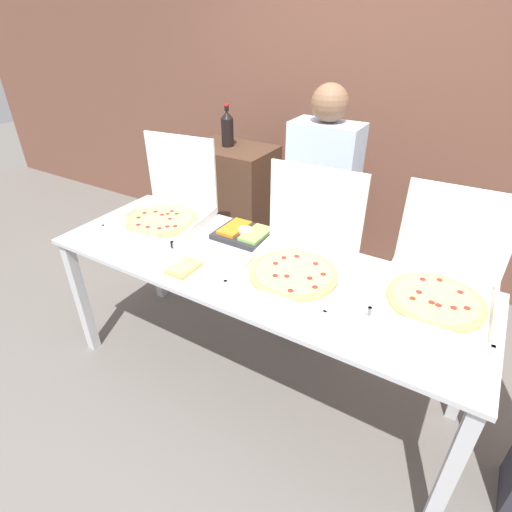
% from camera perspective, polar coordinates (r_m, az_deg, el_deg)
% --- Properties ---
extents(ground_plane, '(16.00, 16.00, 0.00)m').
position_cam_1_polar(ground_plane, '(2.64, 0.00, -16.89)').
color(ground_plane, slate).
extents(brick_wall_behind, '(10.00, 0.06, 2.80)m').
position_cam_1_polar(brick_wall_behind, '(3.38, 16.14, 20.53)').
color(brick_wall_behind, brown).
rests_on(brick_wall_behind, ground_plane).
extents(buffet_table, '(2.30, 0.78, 0.85)m').
position_cam_1_polar(buffet_table, '(2.14, 0.00, -3.45)').
color(buffet_table, silver).
rests_on(buffet_table, ground_plane).
extents(pizza_box_far_left, '(0.53, 0.55, 0.49)m').
position_cam_1_polar(pizza_box_far_left, '(1.99, 6.16, -0.25)').
color(pizza_box_far_left, silver).
rests_on(pizza_box_far_left, buffet_table).
extents(pizza_box_far_right, '(0.56, 0.57, 0.49)m').
position_cam_1_polar(pizza_box_far_right, '(2.56, -12.59, 6.69)').
color(pizza_box_far_right, silver).
rests_on(pizza_box_far_right, buffet_table).
extents(pizza_box_near_left, '(0.50, 0.51, 0.48)m').
position_cam_1_polar(pizza_box_near_left, '(1.98, 24.85, -3.55)').
color(pizza_box_near_left, silver).
rests_on(pizza_box_near_left, buffet_table).
extents(paper_plate_front_center, '(0.23, 0.23, 0.03)m').
position_cam_1_polar(paper_plate_front_center, '(2.06, -10.26, -1.81)').
color(paper_plate_front_center, white).
rests_on(paper_plate_front_center, buffet_table).
extents(veggie_tray, '(0.33, 0.27, 0.05)m').
position_cam_1_polar(veggie_tray, '(2.33, -1.56, 3.26)').
color(veggie_tray, '#28282D').
rests_on(veggie_tray, buffet_table).
extents(sideboard_podium, '(0.62, 0.44, 1.12)m').
position_cam_1_polar(sideboard_podium, '(3.28, -3.19, 5.83)').
color(sideboard_podium, '#4C3323').
rests_on(sideboard_podium, ground_plane).
extents(soda_bottle, '(0.09, 0.09, 0.30)m').
position_cam_1_polar(soda_bottle, '(3.07, -4.12, 17.74)').
color(soda_bottle, black).
rests_on(soda_bottle, sideboard_podium).
extents(soda_can_silver, '(0.07, 0.07, 0.12)m').
position_cam_1_polar(soda_can_silver, '(3.18, -4.36, 16.97)').
color(soda_can_silver, silver).
rests_on(soda_can_silver, sideboard_podium).
extents(person_guest_plaid, '(0.40, 0.22, 1.66)m').
position_cam_1_polar(person_guest_plaid, '(2.54, 9.00, 5.24)').
color(person_guest_plaid, '#473D33').
rests_on(person_guest_plaid, ground_plane).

